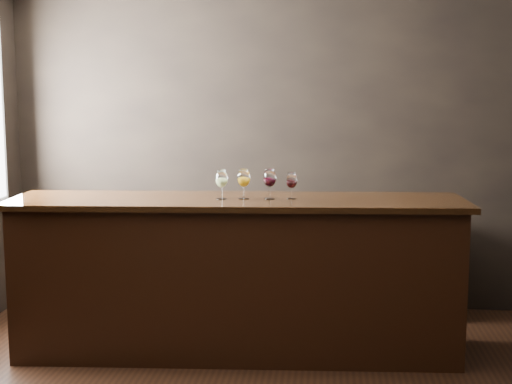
# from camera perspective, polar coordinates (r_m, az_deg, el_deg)

# --- Properties ---
(room_shell) EXTENTS (5.02, 4.52, 2.81)m
(room_shell) POSITION_cam_1_polar(r_m,az_deg,el_deg) (4.17, -1.98, 6.62)
(room_shell) COLOR black
(room_shell) RESTS_ON ground
(bar_counter) EXTENTS (3.20, 0.89, 1.11)m
(bar_counter) POSITION_cam_1_polar(r_m,az_deg,el_deg) (5.24, -1.51, -6.99)
(bar_counter) COLOR black
(bar_counter) RESTS_ON ground
(bar_top) EXTENTS (3.31, 0.97, 0.04)m
(bar_top) POSITION_cam_1_polar(r_m,az_deg,el_deg) (5.12, -1.53, -0.76)
(bar_top) COLOR black
(bar_top) RESTS_ON bar_counter
(back_bar_shelf) EXTENTS (2.35, 0.40, 0.85)m
(back_bar_shelf) POSITION_cam_1_polar(r_m,az_deg,el_deg) (6.24, 2.86, -5.80)
(back_bar_shelf) COLOR black
(back_bar_shelf) RESTS_ON ground
(glass_white) EXTENTS (0.09, 0.09, 0.21)m
(glass_white) POSITION_cam_1_polar(r_m,az_deg,el_deg) (5.09, -2.77, 1.01)
(glass_white) COLOR white
(glass_white) RESTS_ON bar_top
(glass_amber) EXTENTS (0.09, 0.09, 0.22)m
(glass_amber) POSITION_cam_1_polar(r_m,az_deg,el_deg) (5.09, -0.98, 1.07)
(glass_amber) COLOR white
(glass_amber) RESTS_ON bar_top
(glass_red_a) EXTENTS (0.09, 0.09, 0.22)m
(glass_red_a) POSITION_cam_1_polar(r_m,az_deg,el_deg) (5.09, 1.10, 1.07)
(glass_red_a) COLOR white
(glass_red_a) RESTS_ON bar_top
(glass_red_b) EXTENTS (0.08, 0.08, 0.19)m
(glass_red_b) POSITION_cam_1_polar(r_m,az_deg,el_deg) (5.10, 2.87, 0.87)
(glass_red_b) COLOR white
(glass_red_b) RESTS_ON bar_top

